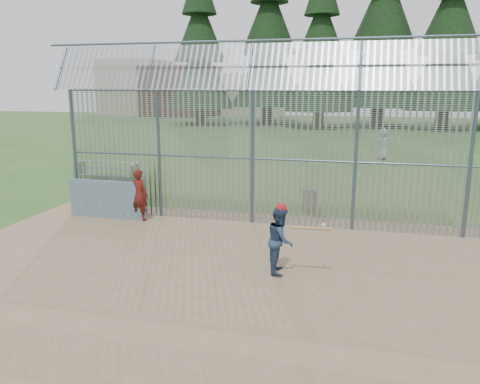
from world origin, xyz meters
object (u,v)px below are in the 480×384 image
(dugout_wall, at_px, (106,199))
(onlooker, at_px, (139,195))
(trash_can, at_px, (310,199))
(batter, at_px, (280,240))
(bleacher, at_px, (107,170))

(dugout_wall, distance_m, onlooker, 1.19)
(onlooker, bearing_deg, trash_can, -139.80)
(dugout_wall, height_order, onlooker, onlooker)
(dugout_wall, xyz_separation_m, trash_can, (6.19, 2.58, -0.24))
(onlooker, bearing_deg, dugout_wall, 11.93)
(onlooker, bearing_deg, batter, 160.70)
(trash_can, bearing_deg, bleacher, 160.46)
(bleacher, bearing_deg, onlooker, -52.79)
(batter, bearing_deg, dugout_wall, 57.05)
(dugout_wall, height_order, trash_can, dugout_wall)
(batter, xyz_separation_m, bleacher, (-9.46, 9.07, -0.36))
(batter, height_order, bleacher, batter)
(batter, distance_m, onlooker, 5.80)
(bleacher, bearing_deg, dugout_wall, -60.49)
(dugout_wall, relative_size, onlooker, 1.55)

